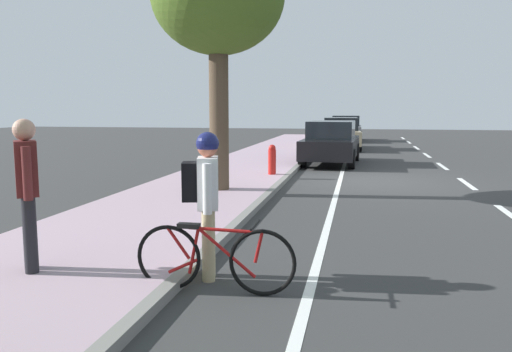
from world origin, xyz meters
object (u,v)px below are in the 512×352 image
cyclist_with_backpack (205,190)px  fire_hydrant (272,159)px  parked_sedan_grey_nearest (346,128)px  bicycle_at_curb (214,258)px  parked_sedan_tan_second (340,134)px  pedestrian_on_phone (27,185)px  parked_sedan_black_mid (331,143)px

cyclist_with_backpack → fire_hydrant: cyclist_with_backpack is taller
parked_sedan_grey_nearest → bicycle_at_curb: (0.69, 26.48, -0.37)m
parked_sedan_tan_second → pedestrian_on_phone: pedestrian_on_phone is taller
parked_sedan_grey_nearest → bicycle_at_curb: size_ratio=2.50×
parked_sedan_grey_nearest → parked_sedan_tan_second: 6.36m
parked_sedan_tan_second → fire_hydrant: size_ratio=5.35×
parked_sedan_black_mid → fire_hydrant: 4.44m
bicycle_at_curb → fire_hydrant: (0.89, -9.13, 0.16)m
parked_sedan_tan_second → parked_sedan_grey_nearest: bearing=-90.8°
parked_sedan_tan_second → bicycle_at_curb: (0.60, 20.12, -0.37)m
cyclist_with_backpack → parked_sedan_tan_second: bearing=-92.4°
bicycle_at_curb → parked_sedan_tan_second: bearing=-91.7°
cyclist_with_backpack → pedestrian_on_phone: size_ratio=0.98×
parked_sedan_grey_nearest → pedestrian_on_phone: 26.67m
bicycle_at_curb → fire_hydrant: bearing=-84.4°
parked_sedan_tan_second → bicycle_at_curb: 20.13m
parked_sedan_grey_nearest → parked_sedan_black_mid: (0.17, 13.15, 0.00)m
parked_sedan_black_mid → pedestrian_on_phone: (2.70, 13.37, 0.37)m
parked_sedan_tan_second → parked_sedan_black_mid: (0.08, 6.78, 0.00)m
parked_sedan_tan_second → cyclist_with_backpack: bearing=87.6°
fire_hydrant → bicycle_at_curb: bearing=95.6°
parked_sedan_grey_nearest → fire_hydrant: parked_sedan_grey_nearest is taller
fire_hydrant → pedestrian_on_phone: bearing=82.0°
pedestrian_on_phone → fire_hydrant: bearing=-98.0°
parked_sedan_black_mid → fire_hydrant: size_ratio=5.32×
parked_sedan_black_mid → parked_sedan_tan_second: bearing=-90.7°
parked_sedan_black_mid → cyclist_with_backpack: (0.74, 12.89, 0.30)m
bicycle_at_curb → pedestrian_on_phone: pedestrian_on_phone is taller
cyclist_with_backpack → pedestrian_on_phone: bearing=13.6°
parked_sedan_tan_second → fire_hydrant: (1.50, 10.99, -0.20)m
parked_sedan_grey_nearest → fire_hydrant: 17.43m
parked_sedan_grey_nearest → fire_hydrant: (1.59, 17.36, -0.20)m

